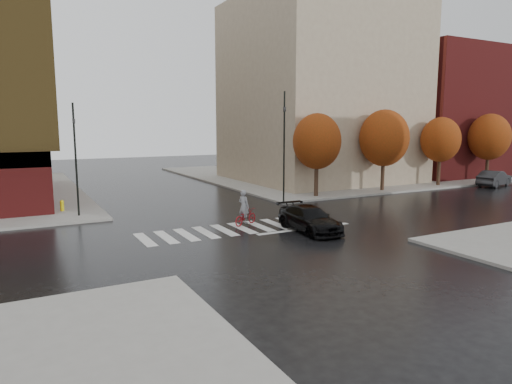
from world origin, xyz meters
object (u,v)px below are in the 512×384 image
at_px(cyclist, 245,213).
at_px(parked_car, 494,178).
at_px(sedan, 310,219).
at_px(traffic_light_ne, 284,138).
at_px(fire_hydrant, 62,205).
at_px(traffic_light_nw, 75,153).

relative_size(cyclist, parked_car, 0.45).
xyz_separation_m(sedan, traffic_light_ne, (3.40, 8.20, 4.09)).
bearing_deg(sedan, fire_hydrant, 136.13).
distance_m(cyclist, traffic_light_ne, 8.73).
bearing_deg(traffic_light_ne, fire_hydrant, -20.62).
relative_size(sedan, parked_car, 1.03).
xyz_separation_m(traffic_light_nw, parked_car, (36.42, -2.91, -3.30)).
xyz_separation_m(traffic_light_nw, traffic_light_ne, (13.99, -1.61, 0.71)).
distance_m(cyclist, traffic_light_nw, 11.13).
height_order(sedan, parked_car, parked_car).
height_order(sedan, traffic_light_nw, traffic_light_nw).
bearing_deg(traffic_light_nw, sedan, 41.92).
distance_m(traffic_light_nw, fire_hydrant, 4.15).
xyz_separation_m(fire_hydrant, parked_car, (37.18, -5.00, 0.20)).
height_order(fire_hydrant, parked_car, parked_car).
bearing_deg(parked_car, traffic_light_ne, 72.47).
height_order(cyclist, traffic_light_ne, traffic_light_ne).
distance_m(sedan, traffic_light_nw, 14.83).
height_order(cyclist, parked_car, cyclist).
bearing_deg(traffic_light_nw, fire_hydrant, -165.18).
distance_m(fire_hydrant, parked_car, 37.52).
height_order(sedan, cyclist, cyclist).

